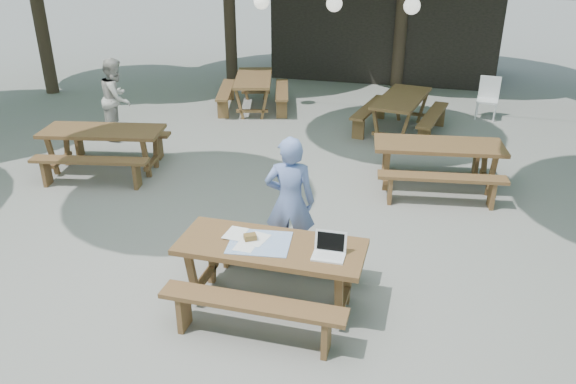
# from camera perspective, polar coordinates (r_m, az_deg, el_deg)

# --- Properties ---
(ground) EXTENTS (80.00, 80.00, 0.00)m
(ground) POSITION_cam_1_polar(r_m,az_deg,el_deg) (7.50, -3.09, -5.24)
(ground) COLOR slate
(ground) RESTS_ON ground
(pavilion) EXTENTS (6.00, 3.00, 2.80)m
(pavilion) POSITION_cam_1_polar(r_m,az_deg,el_deg) (16.89, 10.04, 16.51)
(pavilion) COLOR black
(pavilion) RESTS_ON ground
(main_picnic_table) EXTENTS (2.00, 1.58, 0.75)m
(main_picnic_table) POSITION_cam_1_polar(r_m,az_deg,el_deg) (6.17, -1.72, -8.25)
(main_picnic_table) COLOR #55361E
(main_picnic_table) RESTS_ON ground
(picnic_table_nw) EXTENTS (2.17, 1.91, 0.75)m
(picnic_table_nw) POSITION_cam_1_polar(r_m,az_deg,el_deg) (10.09, -18.12, 4.11)
(picnic_table_nw) COLOR #55361E
(picnic_table_nw) RESTS_ON ground
(picnic_table_ne) EXTENTS (2.11, 1.84, 0.75)m
(picnic_table_ne) POSITION_cam_1_polar(r_m,az_deg,el_deg) (9.26, 14.85, 2.68)
(picnic_table_ne) COLOR #55361E
(picnic_table_ne) RESTS_ON ground
(picnic_table_far_w) EXTENTS (2.03, 2.25, 0.75)m
(picnic_table_far_w) POSITION_cam_1_polar(r_m,az_deg,el_deg) (13.22, -3.49, 10.07)
(picnic_table_far_w) COLOR #55361E
(picnic_table_far_w) RESTS_ON ground
(picnic_table_far_e) EXTENTS (1.87, 2.13, 0.75)m
(picnic_table_far_e) POSITION_cam_1_polar(r_m,az_deg,el_deg) (11.78, 11.37, 7.77)
(picnic_table_far_e) COLOR #55361E
(picnic_table_far_e) RESTS_ON ground
(woman) EXTENTS (0.66, 0.50, 1.65)m
(woman) POSITION_cam_1_polar(r_m,az_deg,el_deg) (6.71, 0.20, -1.02)
(woman) COLOR #6D84C7
(woman) RESTS_ON ground
(second_person) EXTENTS (0.77, 0.89, 1.58)m
(second_person) POSITION_cam_1_polar(r_m,az_deg,el_deg) (11.66, -17.01, 9.07)
(second_person) COLOR beige
(second_person) RESTS_ON ground
(plastic_chair) EXTENTS (0.49, 0.49, 0.90)m
(plastic_chair) POSITION_cam_1_polar(r_m,az_deg,el_deg) (13.26, 19.50, 8.16)
(plastic_chair) COLOR white
(plastic_chair) RESTS_ON ground
(laptop) EXTENTS (0.33, 0.27, 0.24)m
(laptop) POSITION_cam_1_polar(r_m,az_deg,el_deg) (5.78, 4.23, -5.86)
(laptop) COLOR white
(laptop) RESTS_ON main_picnic_table
(tabletop_clutter) EXTENTS (0.79, 0.63, 0.08)m
(tabletop_clutter) POSITION_cam_1_polar(r_m,az_deg,el_deg) (6.02, -3.20, -5.01)
(tabletop_clutter) COLOR #3974C5
(tabletop_clutter) RESTS_ON main_picnic_table
(paper_lanterns) EXTENTS (9.00, 0.34, 0.38)m
(paper_lanterns) POSITION_cam_1_polar(r_m,az_deg,el_deg) (12.43, 4.79, 18.56)
(paper_lanterns) COLOR black
(paper_lanterns) RESTS_ON ground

